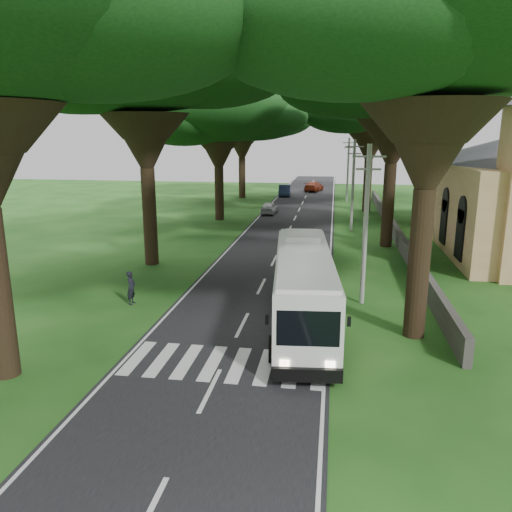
% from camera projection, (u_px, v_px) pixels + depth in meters
% --- Properties ---
extents(ground, '(140.00, 140.00, 0.00)m').
position_uv_depth(ground, '(234.00, 343.00, 20.71)').
color(ground, '#184614').
rests_on(ground, ground).
extents(road, '(8.00, 120.00, 0.04)m').
position_uv_depth(road, '(289.00, 231.00, 44.70)').
color(road, black).
rests_on(road, ground).
extents(crosswalk, '(8.00, 3.00, 0.01)m').
position_uv_depth(crosswalk, '(223.00, 364.00, 18.79)').
color(crosswalk, silver).
rests_on(crosswalk, ground).
extents(property_wall, '(0.35, 50.00, 1.20)m').
position_uv_depth(property_wall, '(394.00, 229.00, 42.24)').
color(property_wall, '#383533').
rests_on(property_wall, ground).
extents(pole_near, '(1.60, 0.24, 8.00)m').
position_uv_depth(pole_near, '(366.00, 223.00, 24.64)').
color(pole_near, gray).
rests_on(pole_near, ground).
extents(pole_mid, '(1.60, 0.24, 8.00)m').
position_uv_depth(pole_mid, '(353.00, 184.00, 43.83)').
color(pole_mid, gray).
rests_on(pole_mid, ground).
extents(pole_far, '(1.60, 0.24, 8.00)m').
position_uv_depth(pole_far, '(348.00, 169.00, 63.03)').
color(pole_far, gray).
rests_on(pole_far, ground).
extents(tree_l_mida, '(15.50, 15.50, 16.30)m').
position_uv_depth(tree_l_mida, '(142.00, 59.00, 30.36)').
color(tree_l_mida, black).
rests_on(tree_l_mida, ground).
extents(tree_l_midb, '(14.43, 14.43, 13.68)m').
position_uv_depth(tree_l_midb, '(218.00, 112.00, 48.13)').
color(tree_l_midb, black).
rests_on(tree_l_midb, ground).
extents(tree_l_far, '(15.54, 15.54, 14.25)m').
position_uv_depth(tree_l_far, '(242.00, 115.00, 65.46)').
color(tree_l_far, black).
rests_on(tree_l_far, ground).
extents(tree_r_near, '(15.35, 15.35, 16.22)m').
position_uv_depth(tree_r_near, '(439.00, 12.00, 18.44)').
color(tree_r_near, black).
rests_on(tree_r_near, ground).
extents(tree_r_mida, '(15.19, 15.19, 16.09)m').
position_uv_depth(tree_r_mida, '(397.00, 72.00, 35.66)').
color(tree_r_mida, black).
rests_on(tree_r_mida, ground).
extents(tree_r_midb, '(13.29, 13.29, 14.43)m').
position_uv_depth(tree_r_midb, '(372.00, 105.00, 53.32)').
color(tree_r_midb, black).
rests_on(tree_r_midb, ground).
extents(tree_r_far, '(14.40, 14.40, 15.93)m').
position_uv_depth(tree_r_far, '(371.00, 103.00, 70.14)').
color(tree_r_far, black).
rests_on(tree_r_far, ground).
extents(coach_bus, '(3.50, 11.75, 3.41)m').
position_uv_depth(coach_bus, '(303.00, 286.00, 22.26)').
color(coach_bus, silver).
rests_on(coach_bus, ground).
extents(distant_car_a, '(1.69, 3.85, 1.29)m').
position_uv_depth(distant_car_a, '(269.00, 208.00, 54.08)').
color(distant_car_a, '#BABABF').
rests_on(distant_car_a, road).
extents(distant_car_b, '(1.97, 4.70, 1.51)m').
position_uv_depth(distant_car_b, '(285.00, 190.00, 69.87)').
color(distant_car_b, '#22314F').
rests_on(distant_car_b, road).
extents(distant_car_c, '(3.09, 5.36, 1.46)m').
position_uv_depth(distant_car_c, '(314.00, 186.00, 75.45)').
color(distant_car_c, maroon).
rests_on(distant_car_c, road).
extents(pedestrian, '(0.41, 0.63, 1.72)m').
position_uv_depth(pedestrian, '(131.00, 288.00, 25.30)').
color(pedestrian, black).
rests_on(pedestrian, ground).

